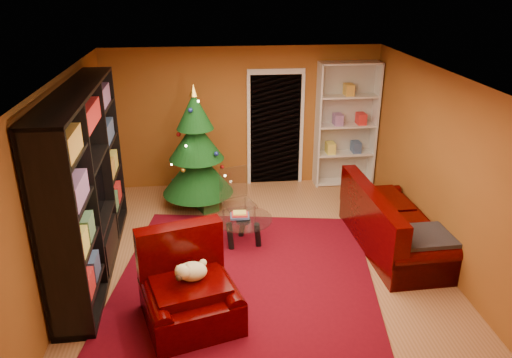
{
  "coord_description": "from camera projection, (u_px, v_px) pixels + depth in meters",
  "views": [
    {
      "loc": [
        -0.67,
        -6.16,
        3.79
      ],
      "look_at": [
        0.0,
        0.4,
        1.05
      ],
      "focal_mm": 35.0,
      "sensor_mm": 36.0,
      "label": 1
    }
  ],
  "objects": [
    {
      "name": "coffee_table",
      "position": [
        244.0,
        231.0,
        7.42
      ],
      "size": [
        0.89,
        0.89,
        0.53
      ],
      "primitive_type": null,
      "rotation": [
        0.0,
        0.0,
        -0.04
      ],
      "color": "gray",
      "rests_on": "rug"
    },
    {
      "name": "gift_box_red",
      "position": [
        189.0,
        197.0,
        8.83
      ],
      "size": [
        0.23,
        0.23,
        0.21
      ],
      "primitive_type": "cube",
      "rotation": [
        0.0,
        0.0,
        -0.12
      ],
      "color": "maroon",
      "rests_on": "floor"
    },
    {
      "name": "media_unit",
      "position": [
        86.0,
        183.0,
        6.52
      ],
      "size": [
        0.58,
        3.23,
        2.47
      ],
      "primitive_type": null,
      "rotation": [
        0.0,
        0.0,
        0.03
      ],
      "color": "black",
      "rests_on": "floor"
    },
    {
      "name": "rug",
      "position": [
        245.0,
        285.0,
        6.51
      ],
      "size": [
        3.92,
        4.38,
        0.02
      ],
      "primitive_type": "cube",
      "rotation": [
        0.0,
        0.0,
        -0.16
      ],
      "color": "#610613",
      "rests_on": "floor"
    },
    {
      "name": "wall_back",
      "position": [
        243.0,
        118.0,
        9.23
      ],
      "size": [
        5.0,
        0.05,
        2.6
      ],
      "primitive_type": "cube",
      "color": "#955621",
      "rests_on": "ground"
    },
    {
      "name": "wall_left",
      "position": [
        65.0,
        181.0,
        6.44
      ],
      "size": [
        0.05,
        5.5,
        2.6
      ],
      "primitive_type": "cube",
      "color": "#955621",
      "rests_on": "ground"
    },
    {
      "name": "gift_box_green",
      "position": [
        208.0,
        202.0,
        8.54
      ],
      "size": [
        0.38,
        0.38,
        0.29
      ],
      "primitive_type": "cube",
      "rotation": [
        0.0,
        0.0,
        0.42
      ],
      "color": "#2B6E29",
      "rests_on": "floor"
    },
    {
      "name": "christmas_tree",
      "position": [
        196.0,
        149.0,
        8.35
      ],
      "size": [
        1.55,
        1.55,
        2.16
      ],
      "primitive_type": null,
      "rotation": [
        0.0,
        0.0,
        0.34
      ],
      "color": "#0B3912",
      "rests_on": "floor"
    },
    {
      "name": "sofa",
      "position": [
        396.0,
        219.0,
        7.26
      ],
      "size": [
        1.08,
        2.23,
        0.94
      ],
      "primitive_type": null,
      "rotation": [
        0.0,
        0.0,
        1.61
      ],
      "color": "#2E0000",
      "rests_on": "rug"
    },
    {
      "name": "doorway",
      "position": [
        275.0,
        130.0,
        9.34
      ],
      "size": [
        1.06,
        0.6,
        2.16
      ],
      "primitive_type": null,
      "color": "black",
      "rests_on": "floor"
    },
    {
      "name": "acrylic_chair",
      "position": [
        239.0,
        204.0,
        7.76
      ],
      "size": [
        0.59,
        0.62,
        0.9
      ],
      "primitive_type": null,
      "rotation": [
        0.0,
        0.0,
        0.32
      ],
      "color": "#66605B",
      "rests_on": "rug"
    },
    {
      "name": "floor",
      "position": [
        259.0,
        258.0,
        7.19
      ],
      "size": [
        5.0,
        5.5,
        0.05
      ],
      "primitive_type": "cube",
      "color": "#A06840",
      "rests_on": "ground"
    },
    {
      "name": "ceiling",
      "position": [
        259.0,
        74.0,
        6.17
      ],
      "size": [
        5.0,
        5.5,
        0.05
      ],
      "primitive_type": "cube",
      "color": "silver",
      "rests_on": "wall_back"
    },
    {
      "name": "armchair",
      "position": [
        190.0,
        291.0,
        5.68
      ],
      "size": [
        1.39,
        1.39,
        0.88
      ],
      "primitive_type": null,
      "rotation": [
        0.0,
        0.0,
        0.29
      ],
      "color": "#2E0000",
      "rests_on": "rug"
    },
    {
      "name": "white_bookshelf",
      "position": [
        346.0,
        125.0,
        9.27
      ],
      "size": [
        1.11,
        0.41,
        2.38
      ],
      "primitive_type": null,
      "rotation": [
        0.0,
        0.0,
        0.01
      ],
      "color": "white",
      "rests_on": "floor"
    },
    {
      "name": "wall_right",
      "position": [
        440.0,
        166.0,
        6.91
      ],
      "size": [
        0.05,
        5.5,
        2.6
      ],
      "primitive_type": "cube",
      "color": "#955621",
      "rests_on": "ground"
    },
    {
      "name": "dog",
      "position": [
        192.0,
        271.0,
        5.65
      ],
      "size": [
        0.47,
        0.4,
        0.29
      ],
      "primitive_type": null,
      "rotation": [
        0.0,
        0.0,
        0.29
      ],
      "color": "#F3EAB3",
      "rests_on": "armchair"
    },
    {
      "name": "gift_box_teal",
      "position": [
        180.0,
        188.0,
        9.11
      ],
      "size": [
        0.28,
        0.28,
        0.27
      ],
      "primitive_type": "cube",
      "rotation": [
        0.0,
        0.0,
        0.03
      ],
      "color": "#286F80",
      "rests_on": "floor"
    }
  ]
}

